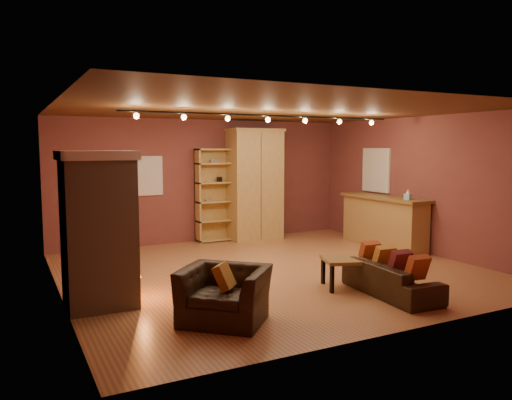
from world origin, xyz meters
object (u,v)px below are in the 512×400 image
bar_counter (383,221)px  coffee_table (344,262)px  armchair (224,285)px  fireplace (99,229)px  bookcase (214,194)px  loveseat (391,272)px  armoire (255,184)px

bar_counter → coffee_table: size_ratio=2.92×
bar_counter → armchair: bar_counter is taller
fireplace → armchair: size_ratio=1.73×
bookcase → coffee_table: 4.63m
fireplace → loveseat: fireplace is taller
fireplace → armchair: (1.26, -1.37, -0.60)m
bar_counter → loveseat: size_ratio=1.38×
fireplace → armchair: 1.96m
loveseat → armchair: size_ratio=1.37×
bookcase → loveseat: (0.68, -5.19, -0.75)m
armoire → loveseat: (-0.27, -4.97, -0.96)m
bar_counter → fireplace: bearing=-167.4°
fireplace → loveseat: (3.89, -1.46, -0.72)m
bookcase → loveseat: bearing=-82.5°
fireplace → coffee_table: bearing=-13.3°
armoire → bar_counter: 3.06m
armchair → loveseat: bearing=40.3°
bar_counter → loveseat: bar_counter is taller
fireplace → armchair: fireplace is taller
loveseat → coffee_table: (-0.39, 0.63, 0.06)m
fireplace → armoire: size_ratio=0.82×
bookcase → bar_counter: (3.03, -2.34, -0.53)m
loveseat → coffee_table: 0.74m
armoire → coffee_table: size_ratio=3.28×
bookcase → bar_counter: size_ratio=0.92×
bar_counter → coffee_table: bearing=-140.9°
armoire → armchair: size_ratio=2.12×
fireplace → loveseat: 4.21m
armoire → coffee_table: (-0.66, -4.35, -0.90)m
bookcase → coffee_table: bookcase is taller
loveseat → armchair: bearing=92.2°
armchair → coffee_table: bearing=55.7°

